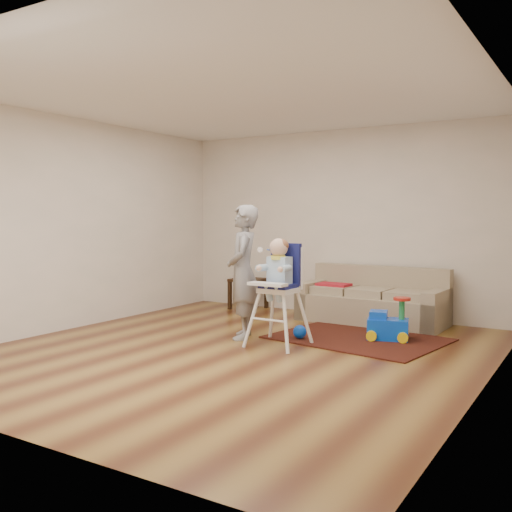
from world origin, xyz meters
The scene contains 9 objects.
ground centered at (0.00, 0.00, 0.00)m, with size 5.50×5.50×0.00m, color #4A2412.
room_envelope centered at (0.00, 0.53, 1.88)m, with size 5.04×5.52×2.72m.
sofa centered at (0.66, 2.30, 0.38)m, with size 1.98×0.88×0.75m.
side_table centered at (-1.40, 2.45, 0.24)m, with size 0.47×0.47×0.47m, color black, non-canonical shape.
area_rug centered at (0.88, 1.26, 0.01)m, with size 1.87×1.41×0.01m, color black.
ride_on_toy centered at (1.21, 1.36, 0.27)m, with size 0.46×0.33×0.50m, color blue, non-canonical shape.
toy_ball centered at (0.32, 0.86, 0.09)m, with size 0.16×0.16×0.16m, color blue.
high_chair centered at (0.25, 0.47, 0.58)m, with size 0.57×0.57×1.21m.
adult centered at (-0.30, 0.59, 0.79)m, with size 0.58×0.38×1.58m, color gray.
Camera 1 is at (3.33, -5.02, 1.44)m, focal length 40.00 mm.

